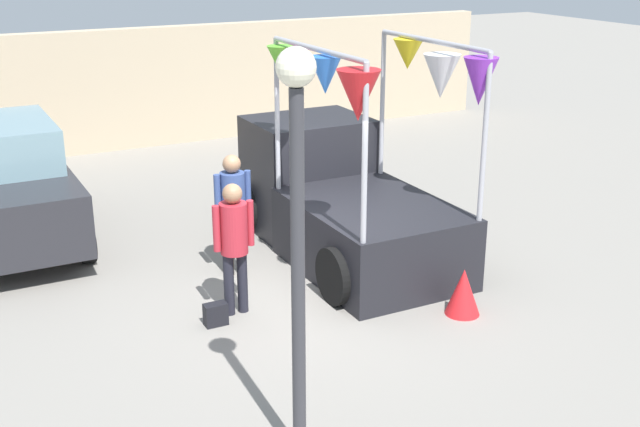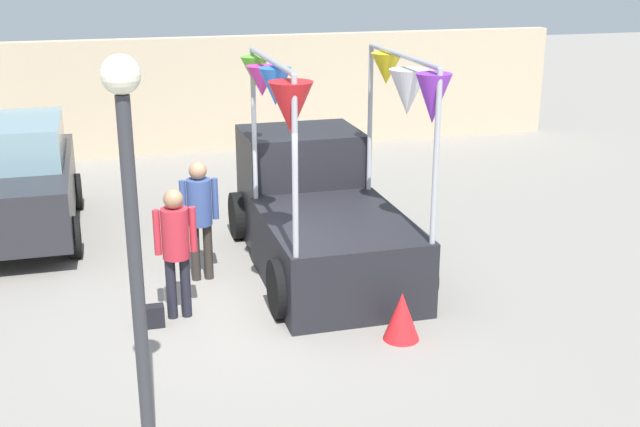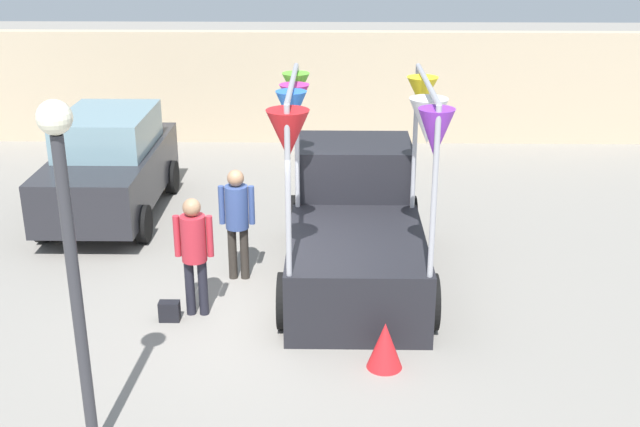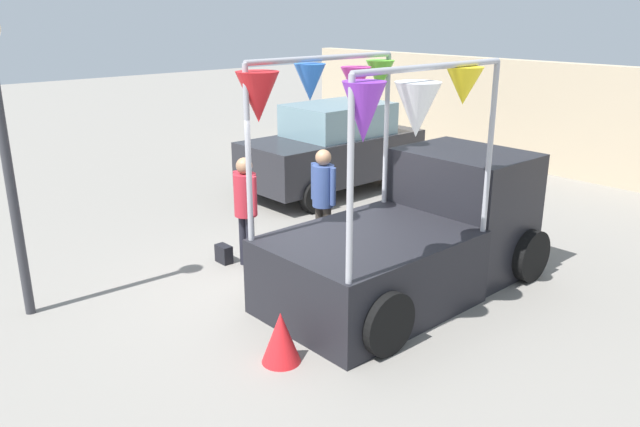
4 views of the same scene
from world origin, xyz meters
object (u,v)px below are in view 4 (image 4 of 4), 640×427
vendor_truck (419,226)px  folded_kite_bundle_crimson (281,337)px  parked_car (334,148)px  street_lamp (1,126)px  person_vendor (323,192)px  person_customer (245,202)px  handbag (224,254)px

vendor_truck → folded_kite_bundle_crimson: (0.31, -2.70, -0.59)m
vendor_truck → parked_car: 4.99m
parked_car → folded_kite_bundle_crimson: 6.98m
street_lamp → parked_car: bearing=102.9°
parked_car → street_lamp: size_ratio=1.08×
person_vendor → parked_car: bearing=134.2°
person_customer → handbag: 0.97m
vendor_truck → person_customer: 2.59m
parked_car → person_customer: size_ratio=2.36×
person_vendor → handbag: bearing=-120.4°
person_vendor → street_lamp: 4.52m
person_customer → street_lamp: size_ratio=0.46×
folded_kite_bundle_crimson → street_lamp: bearing=-151.4°
street_lamp → folded_kite_bundle_crimson: street_lamp is taller
person_customer → person_vendor: (0.45, 1.16, 0.02)m
person_customer → folded_kite_bundle_crimson: size_ratio=2.82×
person_vendor → street_lamp: size_ratio=0.46×
vendor_truck → person_vendor: size_ratio=2.40×
parked_car → person_customer: 4.39m
street_lamp → handbag: bearing=85.1°
vendor_truck → handbag: (-2.54, -1.57, -0.75)m
folded_kite_bundle_crimson → person_customer: bearing=152.0°
vendor_truck → street_lamp: size_ratio=1.12×
handbag → vendor_truck: bearing=31.6°
person_customer → handbag: size_ratio=6.05×
street_lamp → vendor_truck: bearing=57.6°
vendor_truck → handbag: bearing=-148.4°
street_lamp → person_customer: bearing=78.9°
parked_car → vendor_truck: bearing=-29.5°
parked_car → handbag: (1.80, -4.03, -0.80)m
parked_car → person_customer: parked_car is taller
folded_kite_bundle_crimson → handbag: bearing=158.3°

